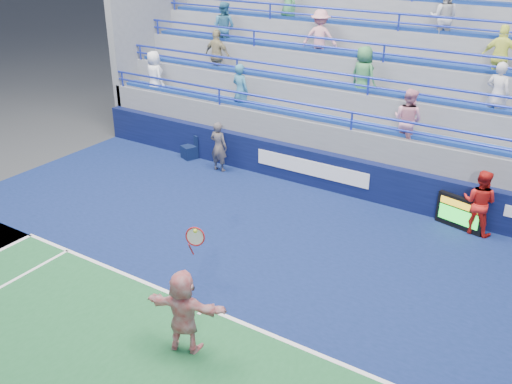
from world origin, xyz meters
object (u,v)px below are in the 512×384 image
Objects in this scene: ball_girl at (479,202)px; serve_speed_board at (460,213)px; line_judge at (219,147)px; judge_chair at (190,151)px; tennis_player at (184,311)px.

serve_speed_board is at bearing 6.95° from ball_girl.
line_judge is 7.72m from ball_girl.
tennis_player is (5.82, -7.34, 0.57)m from judge_chair.
ball_girl is at bearing -0.38° from judge_chair.
ball_girl is at bearing 65.46° from tennis_player.
judge_chair is at bearing -13.79° from line_judge.
ball_girl reaches higher than line_judge.
line_judge is at bearing -178.16° from serve_speed_board.
judge_chair is 9.17m from ball_girl.
tennis_player reaches higher than serve_speed_board.
tennis_player reaches higher than ball_girl.
serve_speed_board is 1.59× the size of judge_chair.
tennis_player reaches higher than judge_chair.
judge_chair is 0.30× the size of tennis_player.
judge_chair is at bearing 4.22° from ball_girl.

